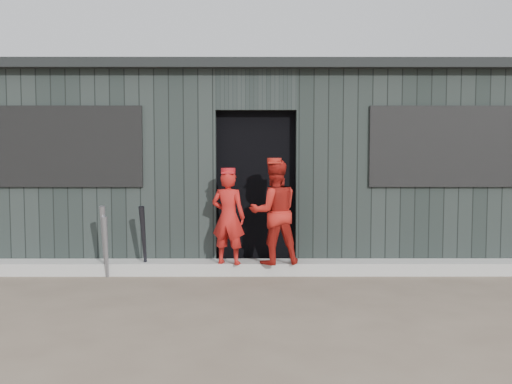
{
  "coord_description": "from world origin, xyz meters",
  "views": [
    {
      "loc": [
        -0.02,
        -5.06,
        1.48
      ],
      "look_at": [
        0.0,
        1.8,
        1.0
      ],
      "focal_mm": 40.0,
      "sensor_mm": 36.0,
      "label": 1
    }
  ],
  "objects_px": {
    "bat_mid": "(106,247)",
    "player_red_right": "(274,212)",
    "bat_left": "(104,241)",
    "dugout": "(256,165)",
    "player_red_left": "(228,217)",
    "bat_right": "(144,240)",
    "player_grey_back": "(295,220)"
  },
  "relations": [
    {
      "from": "bat_mid",
      "to": "dugout",
      "type": "distance_m",
      "value": 2.78
    },
    {
      "from": "player_grey_back",
      "to": "bat_left",
      "type": "bearing_deg",
      "value": -1.51
    },
    {
      "from": "player_red_right",
      "to": "player_grey_back",
      "type": "height_order",
      "value": "player_red_right"
    },
    {
      "from": "bat_mid",
      "to": "bat_right",
      "type": "distance_m",
      "value": 0.45
    },
    {
      "from": "player_red_left",
      "to": "player_grey_back",
      "type": "height_order",
      "value": "player_red_left"
    },
    {
      "from": "player_red_left",
      "to": "dugout",
      "type": "height_order",
      "value": "dugout"
    },
    {
      "from": "dugout",
      "to": "bat_right",
      "type": "bearing_deg",
      "value": -126.78
    },
    {
      "from": "player_red_left",
      "to": "player_grey_back",
      "type": "bearing_deg",
      "value": -119.72
    },
    {
      "from": "player_red_left",
      "to": "player_grey_back",
      "type": "distance_m",
      "value": 1.18
    },
    {
      "from": "bat_left",
      "to": "bat_mid",
      "type": "xyz_separation_m",
      "value": [
        0.03,
        -0.04,
        -0.06
      ]
    },
    {
      "from": "bat_left",
      "to": "player_red_left",
      "type": "xyz_separation_m",
      "value": [
        1.46,
        0.06,
        0.28
      ]
    },
    {
      "from": "bat_right",
      "to": "player_red_right",
      "type": "relative_size",
      "value": 0.69
    },
    {
      "from": "player_grey_back",
      "to": "bat_mid",
      "type": "bearing_deg",
      "value": -0.38
    },
    {
      "from": "bat_mid",
      "to": "player_red_right",
      "type": "distance_m",
      "value": 2.02
    },
    {
      "from": "player_red_left",
      "to": "player_red_right",
      "type": "relative_size",
      "value": 0.9
    },
    {
      "from": "player_red_left",
      "to": "player_red_right",
      "type": "xyz_separation_m",
      "value": [
        0.55,
        0.01,
        0.06
      ]
    },
    {
      "from": "bat_mid",
      "to": "player_red_right",
      "type": "height_order",
      "value": "player_red_right"
    },
    {
      "from": "bat_right",
      "to": "player_red_left",
      "type": "distance_m",
      "value": 1.06
    },
    {
      "from": "bat_left",
      "to": "bat_right",
      "type": "bearing_deg",
      "value": 12.86
    },
    {
      "from": "bat_right",
      "to": "player_grey_back",
      "type": "xyz_separation_m",
      "value": [
        1.86,
        0.77,
        0.15
      ]
    },
    {
      "from": "bat_left",
      "to": "dugout",
      "type": "height_order",
      "value": "dugout"
    },
    {
      "from": "player_red_left",
      "to": "player_red_right",
      "type": "bearing_deg",
      "value": -162.31
    },
    {
      "from": "bat_right",
      "to": "player_grey_back",
      "type": "distance_m",
      "value": 2.02
    },
    {
      "from": "bat_right",
      "to": "player_red_left",
      "type": "relative_size",
      "value": 0.77
    },
    {
      "from": "bat_mid",
      "to": "player_red_left",
      "type": "height_order",
      "value": "player_red_left"
    },
    {
      "from": "player_grey_back",
      "to": "dugout",
      "type": "height_order",
      "value": "dugout"
    },
    {
      "from": "player_grey_back",
      "to": "dugout",
      "type": "relative_size",
      "value": 0.14
    },
    {
      "from": "bat_left",
      "to": "player_red_right",
      "type": "bearing_deg",
      "value": 2.08
    },
    {
      "from": "dugout",
      "to": "player_red_right",
      "type": "bearing_deg",
      "value": -83.25
    },
    {
      "from": "bat_left",
      "to": "player_grey_back",
      "type": "xyz_separation_m",
      "value": [
        2.31,
        0.87,
        0.15
      ]
    },
    {
      "from": "dugout",
      "to": "bat_mid",
      "type": "bearing_deg",
      "value": -132.24
    },
    {
      "from": "bat_left",
      "to": "bat_right",
      "type": "height_order",
      "value": "bat_left"
    }
  ]
}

